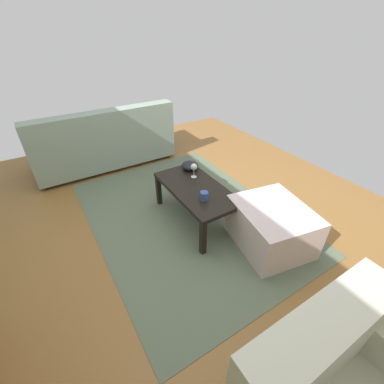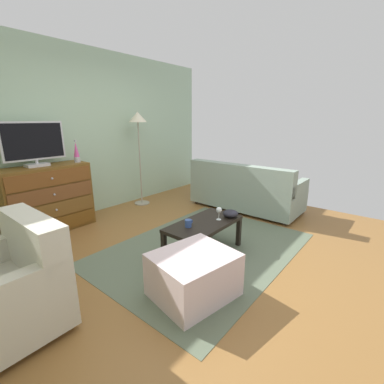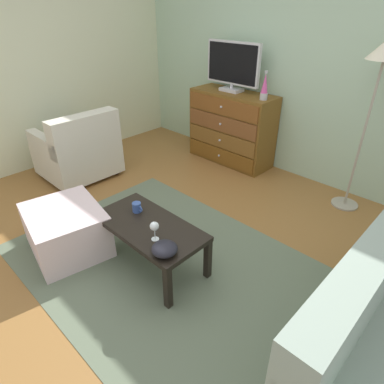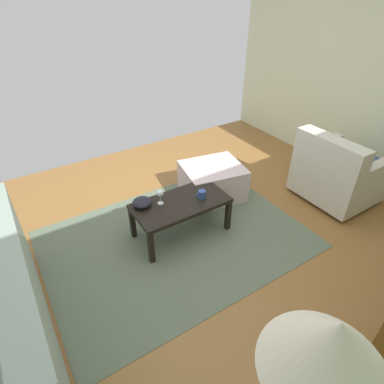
{
  "view_description": "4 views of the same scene",
  "coord_description": "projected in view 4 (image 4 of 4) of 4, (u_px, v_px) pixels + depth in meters",
  "views": [
    {
      "loc": [
        -1.74,
        0.92,
        1.83
      ],
      "look_at": [
        -0.15,
        -0.07,
        0.56
      ],
      "focal_mm": 24.34,
      "sensor_mm": 36.0,
      "label": 1
    },
    {
      "loc": [
        -2.22,
        -1.99,
        1.57
      ],
      "look_at": [
        -0.1,
        -0.26,
        0.81
      ],
      "focal_mm": 24.7,
      "sensor_mm": 36.0,
      "label": 2
    },
    {
      "loc": [
        1.87,
        -1.59,
        1.98
      ],
      "look_at": [
        0.22,
        0.11,
        0.6
      ],
      "focal_mm": 30.97,
      "sensor_mm": 36.0,
      "label": 3
    },
    {
      "loc": [
        1.4,
        2.0,
        2.3
      ],
      "look_at": [
        0.05,
        -0.14,
        0.58
      ],
      "focal_mm": 29.94,
      "sensor_mm": 36.0,
      "label": 4
    }
  ],
  "objects": [
    {
      "name": "ground_plane",
      "position": [
        203.0,
        245.0,
        3.32
      ],
      "size": [
        5.6,
        4.86,
        0.05
      ],
      "primitive_type": "cube",
      "color": "olive"
    },
    {
      "name": "area_rug",
      "position": [
        177.0,
        239.0,
        3.36
      ],
      "size": [
        2.6,
        1.9,
        0.01
      ],
      "primitive_type": "cube",
      "color": "#5F6C55",
      "rests_on": "ground_plane"
    },
    {
      "name": "coffee_table",
      "position": [
        181.0,
        206.0,
        3.26
      ],
      "size": [
        0.97,
        0.49,
        0.4
      ],
      "color": "black",
      "rests_on": "ground_plane"
    },
    {
      "name": "wine_glass",
      "position": [
        160.0,
        194.0,
        3.14
      ],
      "size": [
        0.07,
        0.07,
        0.16
      ],
      "color": "silver",
      "rests_on": "coffee_table"
    },
    {
      "name": "mug",
      "position": [
        202.0,
        194.0,
        3.26
      ],
      "size": [
        0.11,
        0.08,
        0.08
      ],
      "color": "#365299",
      "rests_on": "coffee_table"
    },
    {
      "name": "bowl_decorative",
      "position": [
        142.0,
        202.0,
        3.15
      ],
      "size": [
        0.19,
        0.19,
        0.09
      ],
      "primitive_type": "ellipsoid",
      "color": "black",
      "rests_on": "coffee_table"
    },
    {
      "name": "armchair",
      "position": [
        337.0,
        173.0,
        3.79
      ],
      "size": [
        0.8,
        0.84,
        0.86
      ],
      "color": "#332319",
      "rests_on": "ground_plane"
    },
    {
      "name": "ottoman",
      "position": [
        212.0,
        181.0,
        3.92
      ],
      "size": [
        0.8,
        0.72,
        0.41
      ],
      "primitive_type": "cube",
      "rotation": [
        0.0,
        0.0,
        -0.19
      ],
      "color": "silver",
      "rests_on": "ground_plane"
    },
    {
      "name": "standing_lamp",
      "position": [
        316.0,
        381.0,
        0.81
      ],
      "size": [
        0.32,
        0.32,
        1.7
      ],
      "color": "#A59E8C",
      "rests_on": "ground_plane"
    }
  ]
}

